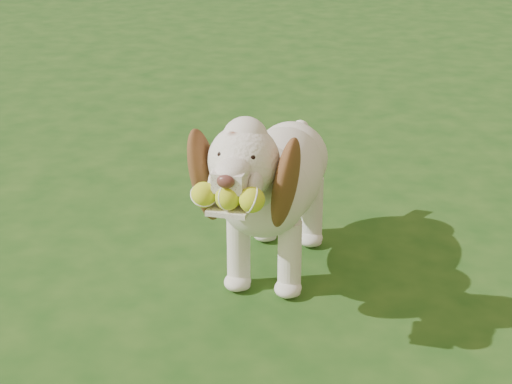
# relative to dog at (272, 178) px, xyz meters

# --- Properties ---
(ground) EXTENTS (80.00, 80.00, 0.00)m
(ground) POSITION_rel_dog_xyz_m (-0.01, -0.03, -0.43)
(ground) COLOR #194213
(ground) RESTS_ON ground
(dog) EXTENTS (0.49, 1.23, 0.80)m
(dog) POSITION_rel_dog_xyz_m (0.00, 0.00, 0.00)
(dog) COLOR silver
(dog) RESTS_ON ground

